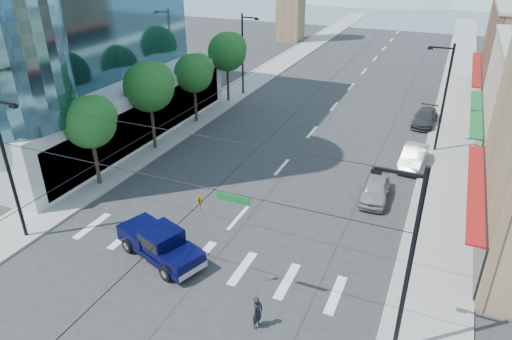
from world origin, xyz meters
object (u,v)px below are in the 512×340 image
(pedestrian, at_px, (258,312))
(parked_car_near, at_px, (375,189))
(pickup_truck, at_px, (160,242))
(parked_car_far, at_px, (425,118))
(parked_car_mid, at_px, (413,157))

(pedestrian, xyz_separation_m, parked_car_near, (2.80, 13.96, -0.08))
(pickup_truck, distance_m, parked_car_near, 15.04)
(parked_car_near, bearing_deg, pedestrian, -104.25)
(parked_car_far, bearing_deg, parked_car_near, -92.89)
(pedestrian, distance_m, parked_car_far, 30.53)
(parked_car_near, bearing_deg, parked_car_mid, 71.23)
(pickup_truck, xyz_separation_m, pedestrian, (7.05, -2.59, -0.15))
(pickup_truck, distance_m, parked_car_mid, 21.19)
(pickup_truck, relative_size, pedestrian, 3.53)
(pedestrian, distance_m, parked_car_mid, 20.80)
(pedestrian, relative_size, parked_car_near, 0.38)
(pickup_truck, xyz_separation_m, parked_car_mid, (11.65, 17.70, -0.22))
(pickup_truck, height_order, parked_car_far, pickup_truck)
(pickup_truck, relative_size, parked_car_near, 1.34)
(parked_car_near, height_order, parked_car_far, parked_car_near)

